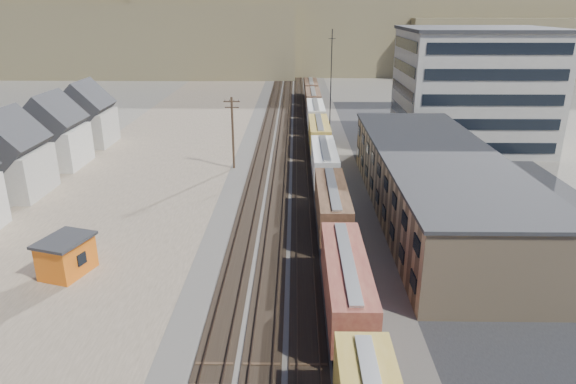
{
  "coord_description": "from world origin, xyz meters",
  "views": [
    {
      "loc": [
        0.07,
        -26.8,
        21.55
      ],
      "look_at": [
        -0.66,
        24.11,
        3.0
      ],
      "focal_mm": 32.0,
      "sensor_mm": 36.0,
      "label": 1
    }
  ],
  "objects_px": {
    "freight_train": "(321,146)",
    "maintenance_shed": "(66,256)",
    "utility_pole_north": "(233,131)",
    "parked_car_blue": "(443,171)"
  },
  "relations": [
    {
      "from": "freight_train",
      "to": "parked_car_blue",
      "type": "xyz_separation_m",
      "value": [
        16.11,
        -4.64,
        -2.09
      ]
    },
    {
      "from": "utility_pole_north",
      "to": "maintenance_shed",
      "type": "relative_size",
      "value": 1.89
    },
    {
      "from": "freight_train",
      "to": "utility_pole_north",
      "type": "relative_size",
      "value": 11.97
    },
    {
      "from": "freight_train",
      "to": "utility_pole_north",
      "type": "distance_m",
      "value": 12.67
    },
    {
      "from": "maintenance_shed",
      "to": "parked_car_blue",
      "type": "relative_size",
      "value": 1.04
    },
    {
      "from": "freight_train",
      "to": "maintenance_shed",
      "type": "xyz_separation_m",
      "value": [
        -23.01,
        -32.0,
        -1.12
      ]
    },
    {
      "from": "parked_car_blue",
      "to": "maintenance_shed",
      "type": "bearing_deg",
      "value": -165.24
    },
    {
      "from": "freight_train",
      "to": "parked_car_blue",
      "type": "height_order",
      "value": "freight_train"
    },
    {
      "from": "freight_train",
      "to": "utility_pole_north",
      "type": "xyz_separation_m",
      "value": [
        -12.3,
        -1.74,
        2.5
      ]
    },
    {
      "from": "parked_car_blue",
      "to": "freight_train",
      "type": "bearing_deg",
      "value": 143.71
    }
  ]
}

